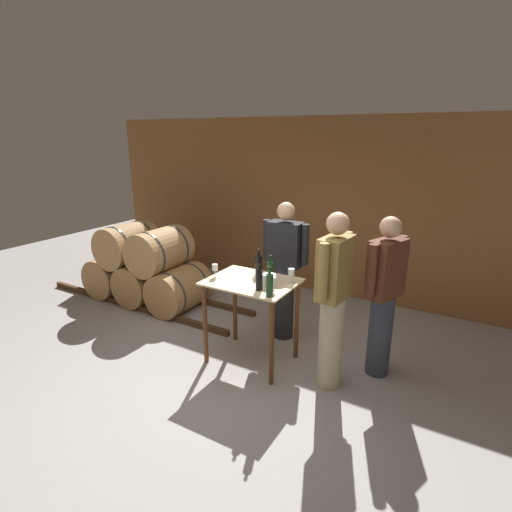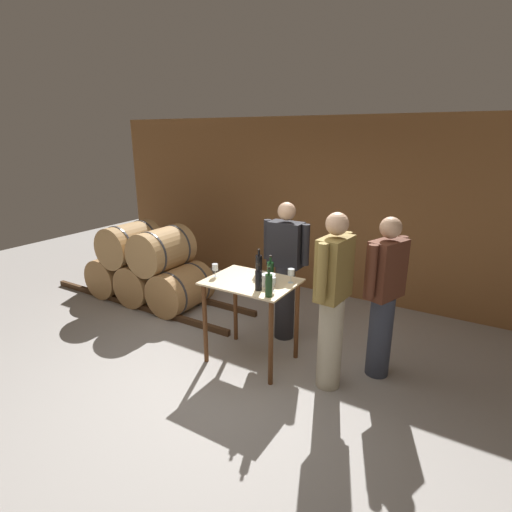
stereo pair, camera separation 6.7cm
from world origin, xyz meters
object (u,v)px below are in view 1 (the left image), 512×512
wine_bottle_center (259,280)px  person_host (285,269)px  wine_bottle_far_left (259,264)px  wine_bottle_left (270,271)px  wine_glass_near_right (291,272)px  wine_bottle_right (270,285)px  wine_glass_near_center (274,281)px  ice_bucket (269,280)px  person_visitor_with_scarf (333,298)px  wine_glass_near_left (215,268)px  person_visitor_bearded (384,294)px

wine_bottle_center → person_host: person_host is taller
wine_bottle_far_left → wine_bottle_left: bearing=-28.0°
wine_bottle_center → person_host: size_ratio=0.16×
wine_bottle_center → wine_glass_near_right: bearing=62.0°
wine_bottle_right → wine_glass_near_center: wine_bottle_right is taller
wine_bottle_far_left → wine_glass_near_center: size_ratio=2.00×
wine_glass_near_right → person_host: (-0.32, 0.50, -0.16)m
ice_bucket → person_visitor_with_scarf: person_visitor_with_scarf is taller
person_visitor_with_scarf → wine_glass_near_right: bearing=161.7°
wine_glass_near_center → wine_bottle_far_left: bearing=136.1°
wine_bottle_far_left → person_visitor_with_scarf: bearing=-14.1°
wine_glass_near_left → wine_bottle_left: bearing=20.3°
wine_bottle_left → ice_bucket: size_ratio=1.97×
wine_bottle_far_left → wine_glass_near_center: (0.38, -0.37, -0.01)m
person_visitor_with_scarf → person_visitor_bearded: (0.37, 0.46, -0.05)m
ice_bucket → wine_bottle_far_left: bearing=136.3°
person_visitor_bearded → person_visitor_with_scarf: bearing=-128.4°
wine_bottle_far_left → wine_glass_near_left: size_ratio=1.99×
wine_glass_near_center → person_visitor_with_scarf: person_visitor_with_scarf is taller
wine_glass_near_center → person_visitor_bearded: person_visitor_bearded is taller
wine_glass_near_left → wine_glass_near_center: size_ratio=1.00×
wine_bottle_right → wine_glass_near_right: bearing=87.7°
wine_glass_near_right → person_visitor_bearded: size_ratio=0.09×
wine_glass_near_left → ice_bucket: bearing=5.5°
wine_bottle_far_left → wine_bottle_left: size_ratio=1.04×
wine_glass_near_right → wine_bottle_right: bearing=-92.3°
wine_bottle_right → person_visitor_with_scarf: person_visitor_with_scarf is taller
wine_bottle_center → person_visitor_bearded: 1.27m
wine_glass_near_left → person_host: size_ratio=0.09×
wine_bottle_far_left → wine_glass_near_right: bearing=-8.7°
wine_bottle_right → wine_glass_near_left: bearing=166.6°
wine_bottle_far_left → wine_bottle_right: size_ratio=0.96×
person_host → person_visitor_with_scarf: (0.85, -0.68, 0.04)m
person_visitor_with_scarf → person_visitor_bearded: size_ratio=1.05×
ice_bucket → person_visitor_bearded: bearing=24.7°
wine_bottle_far_left → person_visitor_bearded: person_visitor_bearded is taller
wine_bottle_left → ice_bucket: 0.17m
person_visitor_with_scarf → person_visitor_bearded: bearing=51.6°
wine_bottle_center → wine_glass_near_center: 0.15m
wine_glass_near_left → wine_glass_near_right: bearing=17.9°
wine_bottle_left → wine_glass_near_right: wine_bottle_left is taller
person_host → person_visitor_with_scarf: person_visitor_with_scarf is taller
person_visitor_bearded → wine_bottle_right: bearing=-141.3°
wine_glass_near_right → person_host: person_host is taller
wine_bottle_left → person_visitor_with_scarf: size_ratio=0.16×
person_visitor_with_scarf → wine_bottle_right: bearing=-153.9°
person_host → wine_glass_near_left: bearing=-122.0°
wine_glass_near_center → wine_bottle_right: bearing=-77.5°
wine_bottle_center → wine_bottle_far_left: bearing=120.5°
wine_bottle_center → person_host: (-0.13, 0.85, -0.16)m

